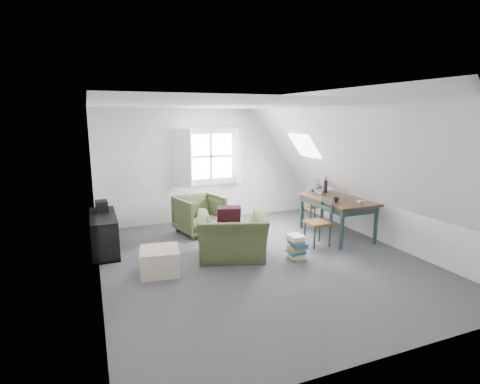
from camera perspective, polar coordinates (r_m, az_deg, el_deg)
name	(u,v)px	position (r m, az deg, el deg)	size (l,w,h in m)	color
floor	(262,260)	(6.29, 3.33, -10.35)	(5.50, 5.50, 0.00)	#45464A
ceiling	(264,105)	(5.84, 3.62, 13.04)	(5.50, 5.50, 0.00)	white
wall_back	(210,165)	(8.48, -4.55, 4.11)	(5.00, 5.00, 0.00)	silver
wall_front	(391,238)	(3.73, 22.04, -6.48)	(5.00, 5.00, 0.00)	silver
wall_left	(94,199)	(5.38, -21.35, -1.01)	(5.50, 5.50, 0.00)	silver
wall_right	(386,177)	(7.36, 21.36, 2.20)	(5.50, 5.50, 0.00)	silver
slope_left	(163,157)	(5.39, -11.59, 5.23)	(5.50, 5.50, 0.00)	white
slope_right	(345,150)	(6.68, 15.70, 6.23)	(5.50, 5.50, 0.00)	white
dormer_window	(211,157)	(8.38, -4.42, 5.40)	(1.71, 0.35, 1.30)	white
skylight	(305,146)	(7.75, 9.81, 6.96)	(0.55, 0.75, 0.04)	white
armchair_near	(232,257)	(6.42, -1.23, -9.89)	(1.14, 0.99, 0.74)	#414929
armchair_far	(200,233)	(7.71, -6.14, -6.21)	(0.83, 0.85, 0.77)	#414929
throw_pillow	(229,217)	(6.34, -1.74, -3.84)	(0.39, 0.11, 0.39)	#3B1020
ottoman	(160,261)	(5.88, -12.10, -10.24)	(0.57, 0.57, 0.38)	#C2AF96
dining_table	(337,203)	(7.57, 14.57, -1.67)	(0.92, 1.53, 0.76)	#341C0F
demijohn	(318,189)	(7.80, 11.81, 0.52)	(0.21, 0.21, 0.30)	silver
vase_twigs	(326,186)	(8.01, 12.91, 0.92)	(0.08, 0.09, 0.64)	black
cup	(336,203)	(7.17, 14.41, -1.57)	(0.10, 0.10, 0.09)	black
paper_box	(361,201)	(7.32, 17.96, -1.36)	(0.11, 0.07, 0.04)	white
dining_chair_far	(314,205)	(8.33, 11.21, -1.96)	(0.39, 0.39, 0.82)	brown
dining_chair_near	(319,222)	(7.00, 11.99, -4.44)	(0.40, 0.40, 0.85)	brown
media_shelf	(104,235)	(6.97, -19.98, -6.25)	(0.43, 1.28, 0.66)	black
electronics_box	(102,207)	(7.14, -20.32, -2.09)	(0.19, 0.27, 0.22)	black
magazine_stack	(296,247)	(6.35, 8.60, -8.30)	(0.30, 0.36, 0.40)	#B29933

